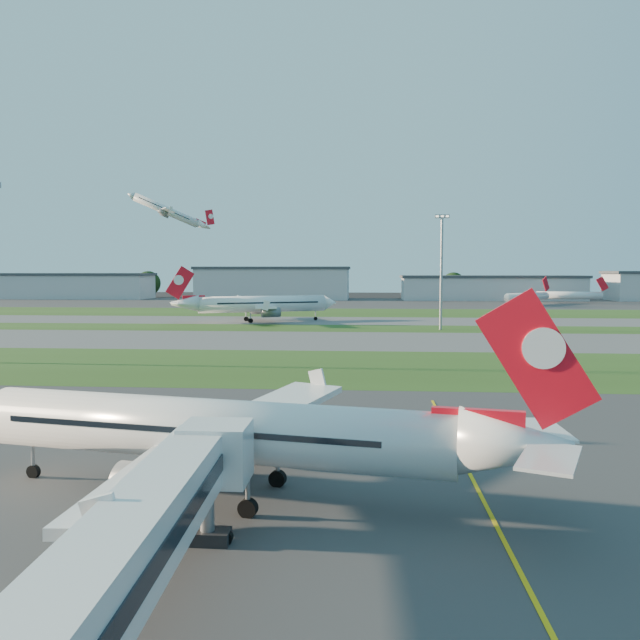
# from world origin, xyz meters

# --- Properties ---
(ground) EXTENTS (700.00, 700.00, 0.00)m
(ground) POSITION_xyz_m (0.00, 0.00, 0.00)
(ground) COLOR black
(ground) RESTS_ON ground
(apron_near) EXTENTS (300.00, 70.00, 0.01)m
(apron_near) POSITION_xyz_m (0.00, 0.00, 0.01)
(apron_near) COLOR #333335
(apron_near) RESTS_ON ground
(grass_strip_a) EXTENTS (300.00, 34.00, 0.01)m
(grass_strip_a) POSITION_xyz_m (0.00, 52.00, 0.01)
(grass_strip_a) COLOR #284416
(grass_strip_a) RESTS_ON ground
(taxiway_a) EXTENTS (300.00, 32.00, 0.01)m
(taxiway_a) POSITION_xyz_m (0.00, 85.00, 0.01)
(taxiway_a) COLOR #515154
(taxiway_a) RESTS_ON ground
(grass_strip_b) EXTENTS (300.00, 18.00, 0.01)m
(grass_strip_b) POSITION_xyz_m (0.00, 110.00, 0.01)
(grass_strip_b) COLOR #284416
(grass_strip_b) RESTS_ON ground
(taxiway_b) EXTENTS (300.00, 26.00, 0.01)m
(taxiway_b) POSITION_xyz_m (0.00, 132.00, 0.01)
(taxiway_b) COLOR #515154
(taxiway_b) RESTS_ON ground
(grass_strip_c) EXTENTS (300.00, 40.00, 0.01)m
(grass_strip_c) POSITION_xyz_m (0.00, 165.00, 0.01)
(grass_strip_c) COLOR #284416
(grass_strip_c) RESTS_ON ground
(apron_far) EXTENTS (400.00, 80.00, 0.01)m
(apron_far) POSITION_xyz_m (0.00, 225.00, 0.01)
(apron_far) COLOR #333335
(apron_far) RESTS_ON ground
(yellow_line) EXTENTS (0.25, 60.00, 0.02)m
(yellow_line) POSITION_xyz_m (5.00, 0.00, 0.00)
(yellow_line) COLOR gold
(yellow_line) RESTS_ON ground
(jet_bridge) EXTENTS (4.20, 26.90, 6.20)m
(jet_bridge) POSITION_xyz_m (-9.81, -15.24, 4.01)
(jet_bridge) COLOR silver
(jet_bridge) RESTS_ON ground
(airliner_parked) EXTENTS (35.25, 29.63, 11.09)m
(airliner_parked) POSITION_xyz_m (-10.63, 1.86, 3.89)
(airliner_parked) COLOR white
(airliner_parked) RESTS_ON ground
(airliner_taxiing) EXTENTS (39.21, 33.29, 12.95)m
(airliner_taxiing) POSITION_xyz_m (-29.05, 127.32, 4.55)
(airliner_taxiing) COLOR white
(airliner_taxiing) RESTS_ON ground
(airliner_departing) EXTENTS (31.44, 26.38, 10.02)m
(airliner_departing) POSITION_xyz_m (-79.70, 207.86, 36.78)
(airliner_departing) COLOR white
(mini_jet_near) EXTENTS (22.08, 20.80, 9.48)m
(mini_jet_near) POSITION_xyz_m (61.08, 214.62, 3.28)
(mini_jet_near) COLOR white
(mini_jet_near) RESTS_ON ground
(mini_jet_far) EXTENTS (28.62, 3.89, 9.48)m
(mini_jet_far) POSITION_xyz_m (81.89, 229.65, 3.28)
(mini_jet_far) COLOR white
(mini_jet_far) RESTS_ON ground
(light_mast_centre) EXTENTS (3.20, 0.70, 25.80)m
(light_mast_centre) POSITION_xyz_m (15.00, 108.00, 14.81)
(light_mast_centre) COLOR gray
(light_mast_centre) RESTS_ON ground
(hangar_far_west) EXTENTS (91.80, 23.00, 12.20)m
(hangar_far_west) POSITION_xyz_m (-150.00, 255.00, 6.14)
(hangar_far_west) COLOR #ABAEB3
(hangar_far_west) RESTS_ON ground
(hangar_west) EXTENTS (71.40, 23.00, 15.20)m
(hangar_west) POSITION_xyz_m (-45.00, 255.00, 7.64)
(hangar_west) COLOR #ABAEB3
(hangar_west) RESTS_ON ground
(hangar_east) EXTENTS (81.60, 23.00, 11.20)m
(hangar_east) POSITION_xyz_m (55.00, 255.00, 5.64)
(hangar_east) COLOR #ABAEB3
(hangar_east) RESTS_ON ground
(tree_west) EXTENTS (12.10, 12.10, 13.20)m
(tree_west) POSITION_xyz_m (-110.00, 270.00, 7.14)
(tree_west) COLOR black
(tree_west) RESTS_ON ground
(tree_mid_west) EXTENTS (9.90, 9.90, 10.80)m
(tree_mid_west) POSITION_xyz_m (-20.00, 266.00, 5.84)
(tree_mid_west) COLOR black
(tree_mid_west) RESTS_ON ground
(tree_mid_east) EXTENTS (11.55, 11.55, 12.60)m
(tree_mid_east) POSITION_xyz_m (40.00, 269.00, 6.81)
(tree_mid_east) COLOR black
(tree_mid_east) RESTS_ON ground
(tree_east) EXTENTS (10.45, 10.45, 11.40)m
(tree_east) POSITION_xyz_m (115.00, 267.00, 6.16)
(tree_east) COLOR black
(tree_east) RESTS_ON ground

